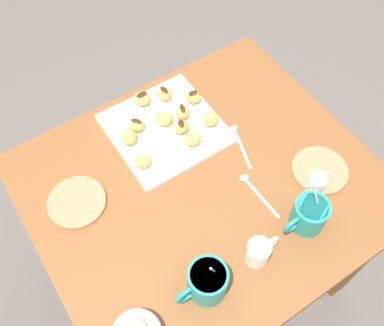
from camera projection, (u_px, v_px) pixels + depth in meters
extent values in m
plane|color=#514C47|center=(200.00, 268.00, 1.82)|extent=(8.00, 8.00, 0.00)
cube|color=brown|center=(204.00, 187.00, 1.24)|extent=(0.94, 0.83, 0.04)
cube|color=brown|center=(235.00, 120.00, 1.82)|extent=(0.07, 0.07, 0.67)
cube|color=brown|center=(53.00, 219.00, 1.57)|extent=(0.07, 0.07, 0.67)
cube|color=brown|center=(358.00, 255.00, 1.50)|extent=(0.07, 0.07, 0.67)
cube|color=white|center=(165.00, 129.00, 1.32)|extent=(0.31, 0.31, 0.02)
cylinder|color=teal|center=(309.00, 214.00, 1.12)|extent=(0.09, 0.09, 0.09)
torus|color=teal|center=(293.00, 225.00, 1.10)|extent=(0.06, 0.01, 0.06)
cylinder|color=black|center=(313.00, 208.00, 1.09)|extent=(0.08, 0.08, 0.01)
cylinder|color=silver|center=(318.00, 205.00, 1.10)|extent=(0.03, 0.04, 0.12)
cylinder|color=teal|center=(208.00, 281.00, 1.02)|extent=(0.10, 0.10, 0.10)
torus|color=teal|center=(187.00, 294.00, 1.00)|extent=(0.06, 0.01, 0.06)
cylinder|color=black|center=(208.00, 275.00, 0.99)|extent=(0.08, 0.08, 0.01)
cylinder|color=silver|center=(215.00, 272.00, 1.00)|extent=(0.04, 0.02, 0.13)
cylinder|color=white|center=(258.00, 253.00, 1.08)|extent=(0.06, 0.06, 0.07)
cone|color=white|center=(250.00, 255.00, 1.05)|extent=(0.02, 0.02, 0.02)
torus|color=white|center=(271.00, 244.00, 1.09)|extent=(0.05, 0.01, 0.05)
cylinder|color=white|center=(259.00, 248.00, 1.05)|extent=(0.05, 0.05, 0.01)
cylinder|color=white|center=(316.00, 184.00, 1.19)|extent=(0.05, 0.05, 0.05)
cone|color=white|center=(311.00, 185.00, 1.17)|extent=(0.02, 0.02, 0.02)
torus|color=white|center=(326.00, 177.00, 1.20)|extent=(0.04, 0.01, 0.04)
cylinder|color=#381E11|center=(318.00, 180.00, 1.17)|extent=(0.04, 0.04, 0.01)
cylinder|color=#E5704C|center=(77.00, 202.00, 1.19)|extent=(0.16, 0.16, 0.01)
cylinder|color=#E5704C|center=(320.00, 170.00, 1.24)|extent=(0.16, 0.16, 0.01)
cube|color=silver|center=(261.00, 197.00, 1.20)|extent=(0.01, 0.15, 0.00)
ellipsoid|color=silver|center=(244.00, 178.00, 1.23)|extent=(0.03, 0.02, 0.01)
cube|color=silver|center=(242.00, 148.00, 1.28)|extent=(0.05, 0.15, 0.00)
ellipsoid|color=silver|center=(233.00, 128.00, 1.32)|extent=(0.03, 0.02, 0.01)
ellipsoid|color=#D19347|center=(143.00, 98.00, 1.35)|extent=(0.06, 0.06, 0.03)
ellipsoid|color=#381E11|center=(143.00, 94.00, 1.33)|extent=(0.04, 0.02, 0.00)
ellipsoid|color=#D19347|center=(164.00, 94.00, 1.36)|extent=(0.05, 0.06, 0.04)
ellipsoid|color=#381E11|center=(164.00, 90.00, 1.34)|extent=(0.02, 0.03, 0.00)
ellipsoid|color=#D19347|center=(164.00, 119.00, 1.30)|extent=(0.07, 0.07, 0.04)
ellipsoid|color=#D19347|center=(143.00, 161.00, 1.23)|extent=(0.06, 0.06, 0.03)
ellipsoid|color=#D19347|center=(129.00, 137.00, 1.27)|extent=(0.06, 0.07, 0.04)
ellipsoid|color=#D19347|center=(183.00, 112.00, 1.32)|extent=(0.06, 0.06, 0.04)
ellipsoid|color=#381E11|center=(182.00, 108.00, 1.30)|extent=(0.03, 0.04, 0.00)
ellipsoid|color=#D19347|center=(192.00, 139.00, 1.27)|extent=(0.05, 0.05, 0.03)
ellipsoid|color=#D19347|center=(211.00, 119.00, 1.30)|extent=(0.07, 0.07, 0.04)
ellipsoid|color=#D19347|center=(181.00, 127.00, 1.29)|extent=(0.05, 0.04, 0.03)
ellipsoid|color=#381E11|center=(181.00, 123.00, 1.27)|extent=(0.03, 0.03, 0.00)
ellipsoid|color=#D19347|center=(137.00, 125.00, 1.29)|extent=(0.05, 0.06, 0.03)
ellipsoid|color=#381E11|center=(136.00, 121.00, 1.28)|extent=(0.03, 0.04, 0.00)
ellipsoid|color=#D19347|center=(193.00, 97.00, 1.35)|extent=(0.06, 0.06, 0.03)
ellipsoid|color=#381E11|center=(193.00, 93.00, 1.33)|extent=(0.03, 0.02, 0.00)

